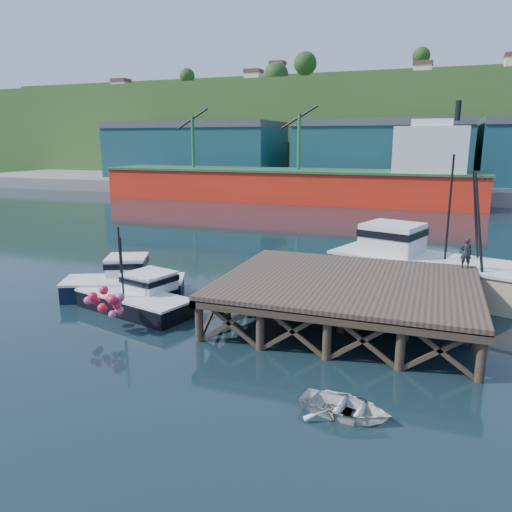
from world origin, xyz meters
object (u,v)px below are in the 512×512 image
at_px(trawler, 430,265).
at_px(dockworker, 466,253).
at_px(boat_navy, 125,282).
at_px(boat_black, 138,297).
at_px(dinghy, 345,407).

distance_m(trawler, dockworker, 3.02).
distance_m(boat_navy, boat_black, 2.83).
height_order(trawler, dockworker, trawler).
bearing_deg(boat_navy, trawler, -1.15).
height_order(trawler, dinghy, trawler).
relative_size(boat_navy, trawler, 0.56).
relative_size(trawler, dinghy, 4.23).
xyz_separation_m(boat_black, dockworker, (15.93, 6.50, 2.18)).
bearing_deg(boat_black, trawler, 46.52).
relative_size(boat_navy, boat_black, 1.02).
height_order(boat_navy, dinghy, boat_navy).
relative_size(boat_navy, dockworker, 4.44).
bearing_deg(dinghy, boat_black, 69.78).
distance_m(boat_navy, dinghy, 16.46).
bearing_deg(trawler, boat_black, -130.21).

